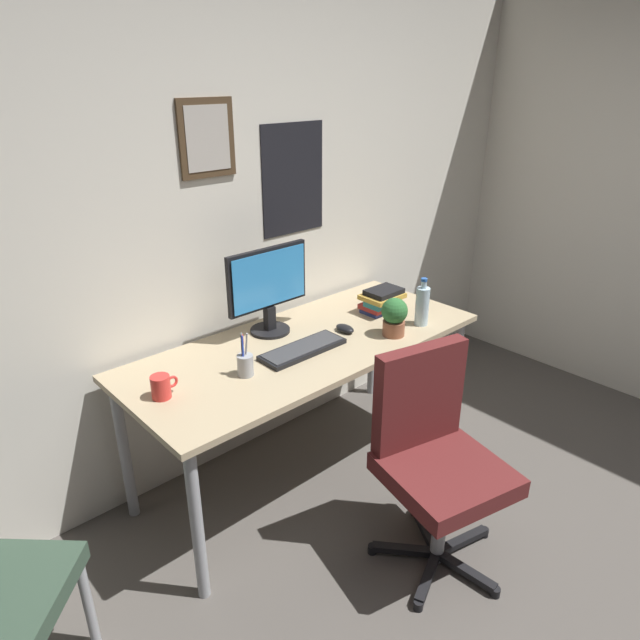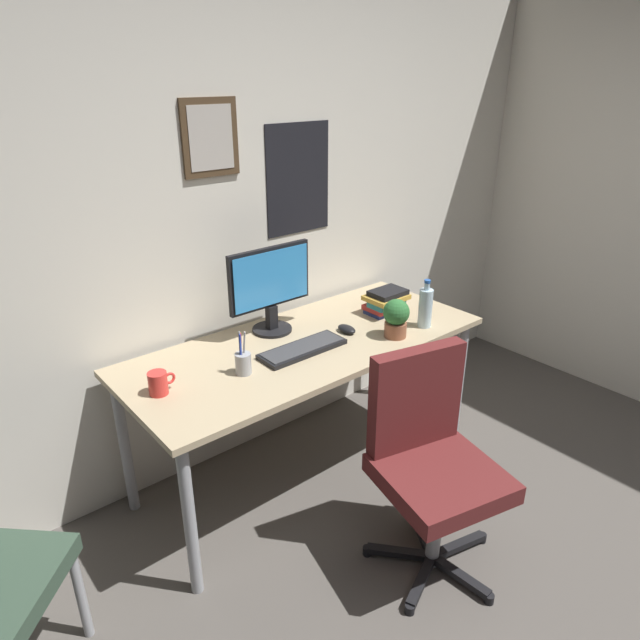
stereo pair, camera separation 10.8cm
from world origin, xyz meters
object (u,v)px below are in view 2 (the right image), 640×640
(coffee_mug_near, at_px, (159,383))
(computer_mouse, at_px, (347,329))
(pen_cup, at_px, (243,362))
(book_stack_left, at_px, (386,301))
(potted_plant, at_px, (396,317))
(office_chair, at_px, (430,453))
(keyboard, at_px, (303,349))
(monitor, at_px, (270,286))
(water_bottle, at_px, (425,307))

(coffee_mug_near, bearing_deg, computer_mouse, -3.05)
(pen_cup, bearing_deg, book_stack_left, 4.62)
(potted_plant, xyz_separation_m, book_stack_left, (0.18, 0.24, -0.04))
(office_chair, xyz_separation_m, coffee_mug_near, (-0.79, 0.78, 0.28))
(office_chair, relative_size, coffee_mug_near, 8.20)
(office_chair, xyz_separation_m, keyboard, (-0.10, 0.70, 0.24))
(monitor, height_order, coffee_mug_near, monitor)
(monitor, relative_size, pen_cup, 2.30)
(monitor, height_order, book_stack_left, monitor)
(computer_mouse, relative_size, water_bottle, 0.44)
(potted_plant, height_order, pen_cup, pen_cup)
(potted_plant, bearing_deg, keyboard, 159.82)
(pen_cup, distance_m, book_stack_left, 0.96)
(keyboard, relative_size, water_bottle, 1.70)
(keyboard, relative_size, pen_cup, 2.15)
(keyboard, distance_m, pen_cup, 0.33)
(office_chair, relative_size, pen_cup, 4.75)
(monitor, height_order, keyboard, monitor)
(keyboard, xyz_separation_m, computer_mouse, (0.30, 0.02, 0.01))
(water_bottle, distance_m, book_stack_left, 0.26)
(water_bottle, distance_m, coffee_mug_near, 1.36)
(computer_mouse, height_order, potted_plant, potted_plant)
(monitor, distance_m, computer_mouse, 0.44)
(keyboard, bearing_deg, book_stack_left, 6.78)
(computer_mouse, bearing_deg, coffee_mug_near, 176.95)
(water_bottle, height_order, coffee_mug_near, water_bottle)
(potted_plant, bearing_deg, coffee_mug_near, 168.01)
(monitor, distance_m, book_stack_left, 0.66)
(monitor, height_order, potted_plant, monitor)
(monitor, relative_size, book_stack_left, 2.12)
(coffee_mug_near, bearing_deg, water_bottle, -10.69)
(office_chair, distance_m, water_bottle, 0.83)
(coffee_mug_near, relative_size, pen_cup, 0.58)
(office_chair, xyz_separation_m, potted_plant, (0.35, 0.54, 0.33))
(coffee_mug_near, distance_m, potted_plant, 1.16)
(keyboard, height_order, pen_cup, pen_cup)
(water_bottle, distance_m, potted_plant, 0.20)
(water_bottle, height_order, pen_cup, water_bottle)
(office_chair, relative_size, water_bottle, 3.76)
(monitor, bearing_deg, potted_plant, -46.39)
(pen_cup, bearing_deg, keyboard, 0.43)
(office_chair, xyz_separation_m, monitor, (-0.08, 0.99, 0.47))
(water_bottle, relative_size, potted_plant, 1.29)
(keyboard, bearing_deg, office_chair, -81.52)
(computer_mouse, relative_size, pen_cup, 0.55)
(keyboard, relative_size, coffee_mug_near, 3.71)
(monitor, xyz_separation_m, coffee_mug_near, (-0.71, -0.21, -0.19))
(office_chair, xyz_separation_m, computer_mouse, (0.20, 0.73, 0.25))
(water_bottle, bearing_deg, monitor, 143.94)
(monitor, distance_m, coffee_mug_near, 0.76)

